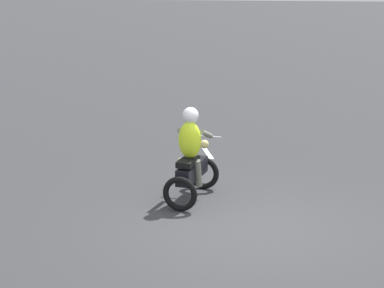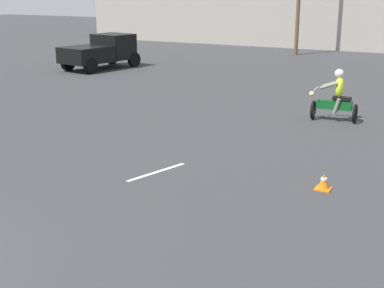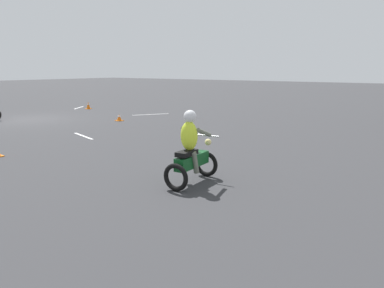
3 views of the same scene
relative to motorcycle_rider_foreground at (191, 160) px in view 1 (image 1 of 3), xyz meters
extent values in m
plane|color=#333335|center=(-1.12, 1.29, -0.73)|extent=(120.00, 120.00, 0.00)
torus|color=black|center=(-0.12, -0.67, -0.43)|extent=(0.61, 0.21, 0.60)
torus|color=black|center=(0.11, 0.61, -0.43)|extent=(0.61, 0.21, 0.60)
cube|color=black|center=(-0.01, -0.03, -0.21)|extent=(0.43, 1.13, 0.28)
cube|color=black|center=(0.03, 0.18, 0.01)|extent=(0.36, 0.60, 0.10)
cylinder|color=silver|center=(-0.11, -0.62, 0.27)|extent=(0.70, 0.16, 0.04)
sphere|color=#F2E08C|center=(-0.14, -0.75, 0.09)|extent=(0.19, 0.19, 0.16)
ellipsoid|color=#CCEA26|center=(0.02, 0.08, 0.37)|extent=(0.44, 0.35, 0.64)
cylinder|color=slate|center=(-0.24, -0.18, 0.42)|extent=(0.19, 0.55, 0.27)
cylinder|color=slate|center=(0.16, -0.25, 0.42)|extent=(0.19, 0.55, 0.27)
cylinder|color=slate|center=(-0.13, 0.09, -0.21)|extent=(0.16, 0.26, 0.51)
cylinder|color=slate|center=(0.15, 0.04, -0.21)|extent=(0.16, 0.26, 0.51)
sphere|color=white|center=(0.01, 0.04, 0.79)|extent=(0.33, 0.33, 0.28)
cube|color=silver|center=(0.22, -3.65, -0.72)|extent=(0.66, 1.90, 0.01)
camera|label=1|loc=(-1.68, 12.29, 3.43)|focal=70.00mm
camera|label=2|loc=(6.37, -2.43, 3.34)|focal=50.00mm
camera|label=3|loc=(9.07, 19.02, 1.82)|focal=35.00mm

